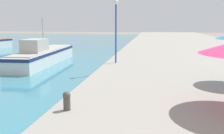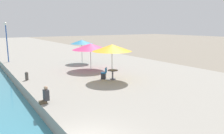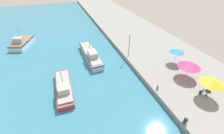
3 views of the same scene
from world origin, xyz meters
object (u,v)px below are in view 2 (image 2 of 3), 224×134
Objects in this scene: cafe_umbrella_striped at (82,42)px; lamppost at (6,35)px; mooring_bollard at (27,76)px; cafe_chair_left at (104,75)px; person_at_quay at (45,96)px; cafe_table at (113,73)px; cafe_umbrella_white at (90,47)px; cafe_umbrella_pink at (112,48)px.

cafe_umbrella_striped is 8.69m from lamppost.
mooring_bollard is 10.65m from lamppost.
mooring_bollard is (-7.11, -5.13, -2.02)m from cafe_umbrella_striped.
person_at_quay reaches higher than cafe_chair_left.
cafe_chair_left is at bearing 29.02° from person_at_quay.
lamppost reaches higher than cafe_table.
lamppost is at bearing 122.70° from cafe_umbrella_white.
cafe_umbrella_pink is at bearing -160.49° from cafe_table.
mooring_bollard is at bearing 87.20° from person_at_quay.
cafe_table is at bearing 19.51° from cafe_umbrella_pink.
lamppost reaches higher than cafe_umbrella_pink.
cafe_umbrella_striped reaches higher than mooring_bollard.
cafe_umbrella_striped is at bearing 35.78° from mooring_bollard.
cafe_umbrella_striped reaches higher than person_at_quay.
cafe_chair_left is at bearing -69.07° from lamppost.
cafe_umbrella_pink is at bearing -68.33° from lamppost.
mooring_bollard is at bearing -90.84° from lamppost.
person_at_quay is 5.95m from mooring_bollard.
cafe_umbrella_pink reaches higher than mooring_bollard.
cafe_umbrella_white is at bearing 47.53° from person_at_quay.
cafe_umbrella_white is at bearing 32.06° from cafe_chair_left.
cafe_table is at bearing -94.98° from cafe_umbrella_white.
lamppost is at bearing 111.67° from cafe_umbrella_pink.
cafe_umbrella_striped is 3.24× the size of cafe_table.
cafe_umbrella_pink is at bearing -97.98° from cafe_chair_left.
person_at_quay is at bearing -157.11° from cafe_table.
person_at_quay is at bearing -123.78° from cafe_umbrella_striped.
cafe_table is 15.00m from lamppost.
cafe_umbrella_white is 4.76m from cafe_table.
lamppost is (-5.55, 13.69, 2.56)m from cafe_table.
cafe_table is at bearing -30.86° from mooring_bollard.
cafe_umbrella_striped is 8.50m from cafe_chair_left.
lamppost is at bearing 112.07° from cafe_table.
cafe_table is at bearing 22.89° from person_at_quay.
cafe_umbrella_striped is at bearing 31.49° from cafe_chair_left.
mooring_bollard is (-6.09, -1.03, -1.86)m from cafe_umbrella_white.
cafe_umbrella_white is 1.34× the size of cafe_umbrella_striped.
person_at_quay is (-6.00, -2.53, -0.12)m from cafe_table.
cafe_umbrella_pink is 0.87× the size of cafe_umbrella_white.
cafe_umbrella_striped is 8.84m from cafe_table.
person_at_quay is 0.21× the size of lamppost.
mooring_bollard is at bearing 105.78° from cafe_chair_left.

